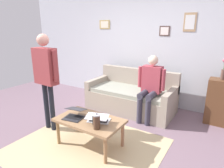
# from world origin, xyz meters

# --- Properties ---
(ground_plane) EXTENTS (7.68, 7.68, 0.00)m
(ground_plane) POSITION_xyz_m (0.00, 0.00, 0.00)
(ground_plane) COLOR slate
(area_rug) EXTENTS (2.18, 1.88, 0.01)m
(area_rug) POSITION_xyz_m (-0.13, 0.17, 0.00)
(area_rug) COLOR tan
(area_rug) RESTS_ON ground_plane
(back_wall) EXTENTS (7.04, 0.11, 2.70)m
(back_wall) POSITION_xyz_m (-0.00, -2.20, 1.35)
(back_wall) COLOR silver
(back_wall) RESTS_ON ground_plane
(couch) EXTENTS (1.88, 0.89, 0.88)m
(couch) POSITION_xyz_m (-0.05, -1.53, 0.31)
(couch) COLOR gray
(couch) RESTS_ON ground_plane
(coffee_table) EXTENTS (1.02, 0.60, 0.44)m
(coffee_table) POSITION_xyz_m (-0.13, 0.07, 0.39)
(coffee_table) COLOR #96704C
(coffee_table) RESTS_ON ground_plane
(laptop_left) EXTENTS (0.33, 0.36, 0.15)m
(laptop_left) POSITION_xyz_m (0.10, 0.14, 0.49)
(laptop_left) COLOR #28282D
(laptop_left) RESTS_ON coffee_table
(laptop_center) EXTENTS (0.41, 0.39, 0.12)m
(laptop_center) POSITION_xyz_m (-0.29, 0.06, 0.49)
(laptop_center) COLOR silver
(laptop_center) RESTS_ON coffee_table
(french_press) EXTENTS (0.12, 0.10, 0.24)m
(french_press) POSITION_xyz_m (-0.40, 0.24, 0.55)
(french_press) COLOR #4C3323
(french_press) RESTS_ON coffee_table
(side_shelf) EXTENTS (0.42, 0.32, 0.87)m
(side_shelf) POSITION_xyz_m (-1.74, -1.81, 0.44)
(side_shelf) COLOR brown
(side_shelf) RESTS_ON ground_plane
(flower_vase) EXTENTS (0.09, 0.09, 0.39)m
(flower_vase) POSITION_xyz_m (-1.74, -1.81, 1.03)
(flower_vase) COLOR brown
(flower_vase) RESTS_ON side_shelf
(person_standing) EXTENTS (0.59, 0.20, 1.69)m
(person_standing) POSITION_xyz_m (0.80, 0.04, 1.08)
(person_standing) COLOR #1E212B
(person_standing) RESTS_ON ground_plane
(person_seated) EXTENTS (0.55, 0.51, 1.28)m
(person_seated) POSITION_xyz_m (-0.56, -1.30, 0.73)
(person_seated) COLOR #373443
(person_seated) RESTS_ON ground_plane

